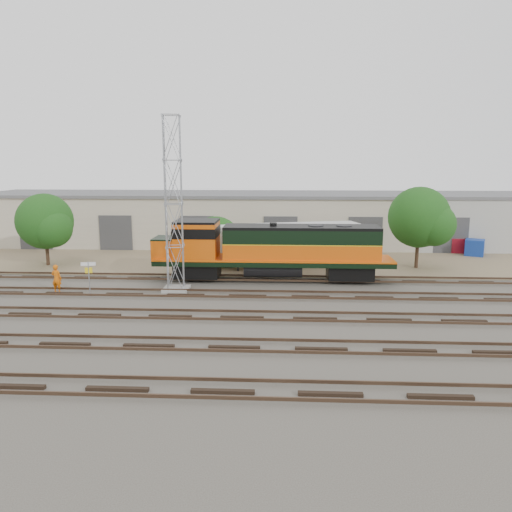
{
  "coord_description": "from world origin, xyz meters",
  "views": [
    {
      "loc": [
        2.16,
        -29.25,
        8.52
      ],
      "look_at": [
        0.4,
        4.0,
        2.2
      ],
      "focal_mm": 35.0,
      "sensor_mm": 36.0,
      "label": 1
    }
  ],
  "objects_px": {
    "locomotive": "(269,249)",
    "signal_tower": "(174,208)",
    "semi_trailer": "(292,240)",
    "worker": "(57,279)"
  },
  "relations": [
    {
      "from": "locomotive",
      "to": "signal_tower",
      "type": "relative_size",
      "value": 1.5
    },
    {
      "from": "locomotive",
      "to": "signal_tower",
      "type": "bearing_deg",
      "value": -153.34
    },
    {
      "from": "locomotive",
      "to": "worker",
      "type": "bearing_deg",
      "value": -163.69
    },
    {
      "from": "locomotive",
      "to": "worker",
      "type": "distance_m",
      "value": 14.52
    },
    {
      "from": "locomotive",
      "to": "worker",
      "type": "relative_size",
      "value": 9.06
    },
    {
      "from": "locomotive",
      "to": "semi_trailer",
      "type": "height_order",
      "value": "locomotive"
    },
    {
      "from": "semi_trailer",
      "to": "worker",
      "type": "bearing_deg",
      "value": -164.55
    },
    {
      "from": "locomotive",
      "to": "semi_trailer",
      "type": "distance_m",
      "value": 5.47
    },
    {
      "from": "signal_tower",
      "to": "semi_trailer",
      "type": "relative_size",
      "value": 0.98
    },
    {
      "from": "worker",
      "to": "signal_tower",
      "type": "bearing_deg",
      "value": -163.17
    }
  ]
}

